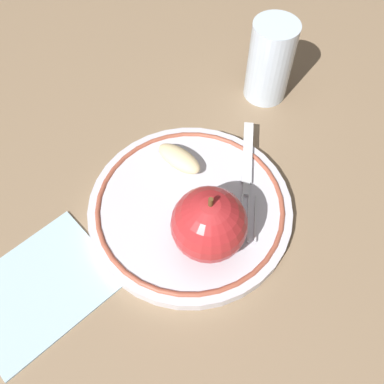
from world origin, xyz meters
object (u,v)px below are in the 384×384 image
Objects in this scene: plate at (192,205)px; apple_slice_front at (179,159)px; drinking_glass at (270,61)px; fork at (247,174)px; apple_red_whole at (209,224)px; napkin_folded at (39,288)px.

plate is 0.06m from apple_slice_front.
drinking_glass reaches higher than apple_slice_front.
plate is 2.10× the size of drinking_glass.
apple_slice_front is 0.19m from drinking_glass.
fork is 1.46× the size of drinking_glass.
drinking_glass is at bearing -89.45° from plate.
apple_red_whole is at bearing 137.28° from plate.
apple_slice_front is 0.41× the size of napkin_folded.
drinking_glass is at bearing 172.23° from fork.
fork is (-0.08, -0.03, -0.01)m from apple_slice_front.
drinking_glass is 0.41m from napkin_folded.
fork is at bearing -121.48° from plate.
drinking_glass is (0.04, -0.16, 0.04)m from fork.
napkin_folded is at bearing 76.35° from drinking_glass.
apple_red_whole is 0.12m from apple_slice_front.
plate is 0.08m from fork.
apple_red_whole is at bearing -22.70° from fork.
apple_red_whole is at bearing -136.71° from napkin_folded.
apple_red_whole is at bearing 99.33° from drinking_glass.
fork is (-0.04, -0.07, 0.01)m from plate.
apple_red_whole is 0.20m from napkin_folded.
plate is 3.87× the size of apple_slice_front.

